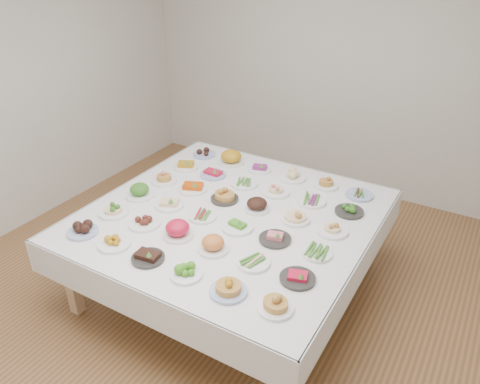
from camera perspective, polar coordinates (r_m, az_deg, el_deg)
The scene contains 38 objects.
room_envelope at distance 3.26m, azimuth -2.44°, elevation 12.30°, with size 5.02×5.02×2.81m.
display_table at distance 3.88m, azimuth -1.13°, elevation -3.44°, with size 2.25×2.25×0.75m.
dish_0 at distance 3.77m, azimuth -18.69°, elevation -4.21°, with size 0.23×0.23×0.10m.
dish_1 at distance 3.57m, azimuth -15.13°, elevation -5.79°, with size 0.24×0.24×0.09m.
dish_2 at distance 3.37m, azimuth -11.19°, elevation -7.55°, with size 0.23×0.23×0.10m.
dish_3 at distance 3.18m, azimuth -6.62°, elevation -9.54°, with size 0.22×0.22×0.10m.
dish_4 at distance 3.02m, azimuth -1.43°, elevation -11.33°, with size 0.24×0.24×0.13m.
dish_5 at distance 2.92m, azimuth 4.36°, elevation -13.27°, with size 0.22×0.22×0.12m.
dish_6 at distance 3.95m, azimuth -15.22°, elevation -1.86°, with size 0.24×0.24×0.13m.
dish_7 at distance 3.75m, azimuth -11.61°, elevation -3.44°, with size 0.25×0.25×0.10m.
dish_8 at distance 3.56m, azimuth -7.62°, elevation -4.50°, with size 0.23×0.23×0.14m.
dish_9 at distance 3.39m, azimuth -3.31°, elevation -6.17°, with size 0.23×0.23×0.14m.
dish_10 at distance 3.28m, azimuth 1.61°, elevation -8.38°, with size 0.26×0.23×0.06m.
dish_11 at distance 3.15m, azimuth 7.05°, elevation -10.05°, with size 0.24×0.24×0.10m.
dish_12 at distance 4.15m, azimuth -12.15°, elevation 0.26°, with size 0.25×0.25×0.14m.
dish_13 at distance 3.96m, azimuth -8.61°, elevation -1.13°, with size 0.24×0.24×0.11m.
dish_14 at distance 3.79m, azimuth -4.59°, elevation -2.88°, with size 0.22×0.22×0.05m.
dish_15 at distance 3.64m, azimuth -0.32°, elevation -3.96°, with size 0.25×0.25×0.10m.
dish_16 at distance 3.51m, azimuth 4.30°, elevation -5.45°, with size 0.24×0.24×0.09m.
dish_17 at distance 3.41m, azimuth 9.36°, elevation -7.21°, with size 0.22×0.22×0.05m.
dish_18 at distance 4.36m, azimuth -9.26°, elevation 1.83°, with size 0.23×0.23×0.12m.
dish_19 at distance 4.19m, azimuth -5.75°, elevation 0.79°, with size 0.25×0.25×0.11m.
dish_20 at distance 4.00m, azimuth -1.90°, elevation -0.14°, with size 0.25×0.25×0.15m.
dish_21 at distance 3.86m, azimuth 2.08°, elevation -1.36°, with size 0.24×0.24×0.14m.
dish_22 at distance 3.75m, azimuth 6.80°, elevation -2.62°, with size 0.23×0.23×0.13m.
dish_23 at distance 3.66m, azimuth 11.21°, elevation -4.17°, with size 0.24×0.24×0.12m.
dish_24 at distance 4.60m, azimuth -6.62°, elevation 3.37°, with size 0.24×0.24×0.10m.
dish_25 at distance 4.43m, azimuth -3.31°, elevation 2.46°, with size 0.24×0.24×0.10m.
dish_26 at distance 4.27m, azimuth 0.50°, elevation 1.12°, with size 0.24×0.24×0.05m.
dish_27 at distance 4.13m, azimuth 4.42°, elevation 0.56°, with size 0.24×0.24×0.13m.
dish_28 at distance 4.03m, azimuth 8.71°, elevation -0.94°, with size 0.26×0.24×0.06m.
dish_29 at distance 3.94m, azimuth 13.21°, elevation -2.01°, with size 0.23×0.23×0.09m.
dish_30 at distance 4.85m, azimuth -4.39°, elevation 4.92°, with size 0.23×0.23×0.10m.
dish_31 at distance 4.66m, azimuth -1.09°, elevation 4.40°, with size 0.29×0.29×0.16m.
dish_32 at distance 4.52m, azimuth 2.43°, elevation 3.03°, with size 0.22×0.22×0.10m.
dish_33 at distance 4.39m, azimuth 6.39°, elevation 2.22°, with size 0.25×0.25×0.11m.
dish_34 at distance 4.29m, azimuth 10.44°, elevation 1.20°, with size 0.22×0.22×0.11m.
dish_35 at distance 4.21m, azimuth 14.32°, elevation -0.27°, with size 0.24×0.24×0.05m.
Camera 1 is at (1.70, -2.61, 2.76)m, focal length 35.00 mm.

